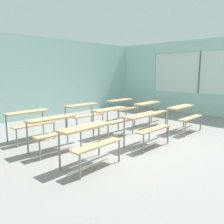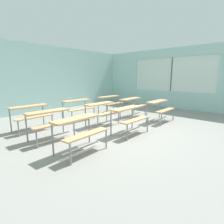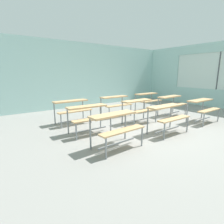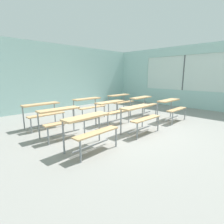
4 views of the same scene
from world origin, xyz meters
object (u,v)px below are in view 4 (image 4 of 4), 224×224
at_px(desk_bench_r1c0, 61,116).
at_px(desk_bench_r2c1, 89,103).
at_px(desk_bench_r1c1, 112,107).
at_px(desk_bench_r1c2, 143,102).
at_px(desk_bench_r2c0, 43,110).
at_px(desk_bench_r2c2, 121,99).
at_px(desk_bench_r0c1, 140,113).
at_px(desk_bench_r0c2, 171,105).
at_px(desk_bench_r0c0, 90,125).

distance_m(desk_bench_r1c0, desk_bench_r2c1, 2.11).
distance_m(desk_bench_r1c1, desk_bench_r1c2, 1.73).
height_order(desk_bench_r1c2, desk_bench_r2c0, same).
relative_size(desk_bench_r2c0, desk_bench_r2c2, 1.00).
relative_size(desk_bench_r1c2, desk_bench_r2c2, 1.02).
bearing_deg(desk_bench_r0c1, desk_bench_r2c2, 52.77).
height_order(desk_bench_r1c0, desk_bench_r1c2, same).
distance_m(desk_bench_r0c1, desk_bench_r0c2, 1.85).
xyz_separation_m(desk_bench_r0c2, desk_bench_r2c1, (-1.81, 2.37, 0.00)).
distance_m(desk_bench_r1c0, desk_bench_r2c0, 1.15).
distance_m(desk_bench_r0c1, desk_bench_r1c2, 2.15).
xyz_separation_m(desk_bench_r0c2, desk_bench_r1c0, (-3.58, 1.22, 0.00)).
relative_size(desk_bench_r0c1, desk_bench_r2c2, 1.00).
height_order(desk_bench_r1c1, desk_bench_r2c0, same).
bearing_deg(desk_bench_r0c2, desk_bench_r2c2, 90.97).
bearing_deg(desk_bench_r1c1, desk_bench_r1c2, -1.44).
xyz_separation_m(desk_bench_r0c0, desk_bench_r1c2, (3.52, 1.12, 0.00)).
bearing_deg(desk_bench_r0c2, desk_bench_r0c1, 179.17).
relative_size(desk_bench_r0c0, desk_bench_r2c0, 1.02).
xyz_separation_m(desk_bench_r0c1, desk_bench_r2c2, (1.78, 2.36, 0.00)).
bearing_deg(desk_bench_r0c0, desk_bench_r1c0, 88.48).
bearing_deg(desk_bench_r2c1, desk_bench_r1c1, -86.64).
bearing_deg(desk_bench_r1c0, desk_bench_r1c1, 0.37).
height_order(desk_bench_r0c2, desk_bench_r1c2, same).
bearing_deg(desk_bench_r2c1, desk_bench_r0c2, -51.39).
relative_size(desk_bench_r0c1, desk_bench_r2c1, 0.99).
bearing_deg(desk_bench_r0c2, desk_bench_r2c0, 145.58).
bearing_deg(desk_bench_r1c2, desk_bench_r2c1, 143.56).
relative_size(desk_bench_r0c2, desk_bench_r1c2, 0.99).
height_order(desk_bench_r0c1, desk_bench_r2c2, same).
xyz_separation_m(desk_bench_r0c2, desk_bench_r1c1, (-1.77, 1.17, 0.00)).
bearing_deg(desk_bench_r0c1, desk_bench_r2c0, 125.63).
height_order(desk_bench_r0c1, desk_bench_r0c2, same).
distance_m(desk_bench_r1c1, desk_bench_r2c2, 2.07).
height_order(desk_bench_r0c2, desk_bench_r2c2, same).
bearing_deg(desk_bench_r2c0, desk_bench_r0c1, -54.84).
height_order(desk_bench_r0c0, desk_bench_r1c2, same).
relative_size(desk_bench_r0c1, desk_bench_r2c0, 1.00).
bearing_deg(desk_bench_r0c0, desk_bench_r0c1, -4.19).
bearing_deg(desk_bench_r1c1, desk_bench_r0c1, -95.32).
bearing_deg(desk_bench_r2c0, desk_bench_r1c1, -34.46).
distance_m(desk_bench_r0c2, desk_bench_r2c0, 4.28).
distance_m(desk_bench_r0c1, desk_bench_r1c1, 1.17).
relative_size(desk_bench_r0c0, desk_bench_r0c1, 1.02).
xyz_separation_m(desk_bench_r1c0, desk_bench_r1c1, (1.81, -0.05, 0.00)).
distance_m(desk_bench_r2c1, desk_bench_r2c2, 1.74).
bearing_deg(desk_bench_r2c2, desk_bench_r1c1, -144.75).
height_order(desk_bench_r1c2, desk_bench_r2c2, same).
height_order(desk_bench_r2c1, desk_bench_r2c2, same).
bearing_deg(desk_bench_r0c2, desk_bench_r2c1, 126.68).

